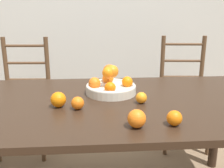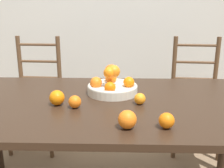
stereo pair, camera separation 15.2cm
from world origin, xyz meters
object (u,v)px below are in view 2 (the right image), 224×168
Objects in this scene: orange_loose_0 at (140,99)px; orange_loose_4 at (127,119)px; chair_right at (195,98)px; orange_loose_2 at (75,102)px; chair_left at (36,97)px; fruit_bowl at (112,85)px; orange_loose_3 at (167,121)px; orange_loose_1 at (57,98)px.

orange_loose_0 is 0.76× the size of orange_loose_4.
orange_loose_0 is 1.11m from chair_right.
chair_left is (-0.53, 0.97, -0.30)m from orange_loose_2.
fruit_bowl is at bearing -41.19° from chair_left.
orange_loose_3 reaches higher than orange_loose_0.
orange_loose_0 is (0.16, -0.19, -0.02)m from fruit_bowl.
orange_loose_4 reaches higher than orange_loose_0.
chair_right reaches higher than orange_loose_4.
fruit_bowl is 4.92× the size of orange_loose_0.
chair_left is (-0.88, 0.90, -0.30)m from orange_loose_0.
orange_loose_0 is 0.06× the size of chair_right.
orange_loose_1 is 0.61m from orange_loose_3.
orange_loose_3 is (0.10, -0.30, 0.00)m from orange_loose_0.
orange_loose_0 is 0.76× the size of orange_loose_1.
fruit_bowl reaches higher than orange_loose_3.
chair_right is (0.48, 1.20, -0.31)m from orange_loose_3.
chair_left reaches higher than orange_loose_0.
fruit_bowl is at bearing 53.58° from orange_loose_2.
orange_loose_1 is at bearing 143.10° from orange_loose_4.
orange_loose_2 is 0.50m from orange_loose_3.
chair_right is (0.73, 0.71, -0.32)m from fruit_bowl.
fruit_bowl is 4.42× the size of orange_loose_3.
chair_left is at bearing 129.09° from orange_loose_3.
chair_left is at bearing 114.73° from orange_loose_1.
orange_loose_1 is 1.07m from chair_left.
chair_right is at bearing 44.08° from fruit_bowl.
orange_loose_1 is 0.08× the size of chair_left.
orange_loose_4 is at bearing -80.67° from fruit_bowl.
orange_loose_2 is (-0.35, -0.07, 0.00)m from orange_loose_0.
orange_loose_0 is 0.90× the size of orange_loose_3.
orange_loose_0 is 0.32m from orange_loose_4.
chair_left is 1.45m from chair_right.
fruit_bowl is at bearing 129.83° from orange_loose_0.
orange_loose_1 is 0.11m from orange_loose_2.
orange_loose_2 is at bearing 152.28° from orange_loose_3.
orange_loose_0 is 0.93× the size of orange_loose_2.
fruit_bowl is 0.51m from orange_loose_4.
fruit_bowl is 0.55m from orange_loose_3.
fruit_bowl reaches higher than orange_loose_1.
orange_loose_0 is 0.32m from orange_loose_3.
orange_loose_2 is 0.36m from orange_loose_4.
chair_left is at bearing 118.77° from orange_loose_2.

